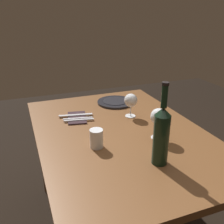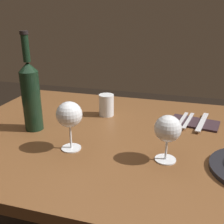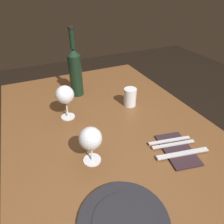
# 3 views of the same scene
# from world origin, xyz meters

# --- Properties ---
(dining_table) EXTENTS (1.30, 0.90, 0.74)m
(dining_table) POSITION_xyz_m (0.00, 0.00, 0.65)
(dining_table) COLOR brown
(dining_table) RESTS_ON ground
(wine_glass_left) EXTENTS (0.09, 0.09, 0.17)m
(wine_glass_left) POSITION_xyz_m (-0.14, -0.15, 0.86)
(wine_glass_left) COLOR white
(wine_glass_left) RESTS_ON dining_table
(wine_glass_right) EXTENTS (0.08, 0.08, 0.15)m
(wine_glass_right) POSITION_xyz_m (0.17, -0.14, 0.84)
(wine_glass_right) COLOR white
(wine_glass_right) RESTS_ON dining_table
(wine_bottle) EXTENTS (0.07, 0.07, 0.37)m
(wine_bottle) POSITION_xyz_m (-0.35, -0.04, 0.88)
(wine_bottle) COLOR black
(wine_bottle) RESTS_ON dining_table
(water_tumbler) EXTENTS (0.07, 0.07, 0.09)m
(water_tumbler) POSITION_xyz_m (-0.12, 0.17, 0.78)
(water_tumbler) COLOR white
(water_tumbler) RESTS_ON dining_table
(dinner_plate) EXTENTS (0.26, 0.26, 0.02)m
(dinner_plate) POSITION_xyz_m (0.43, -0.14, 0.75)
(dinner_plate) COLOR black
(dinner_plate) RESTS_ON dining_table
(folded_napkin) EXTENTS (0.21, 0.14, 0.01)m
(folded_napkin) POSITION_xyz_m (0.26, 0.18, 0.74)
(folded_napkin) COLOR #2D1E23
(folded_napkin) RESTS_ON dining_table
(fork_inner) EXTENTS (0.05, 0.18, 0.00)m
(fork_inner) POSITION_xyz_m (0.23, 0.18, 0.75)
(fork_inner) COLOR silver
(fork_inner) RESTS_ON folded_napkin
(fork_outer) EXTENTS (0.05, 0.18, 0.00)m
(fork_outer) POSITION_xyz_m (0.21, 0.18, 0.75)
(fork_outer) COLOR silver
(fork_outer) RESTS_ON folded_napkin
(table_knife) EXTENTS (0.06, 0.21, 0.00)m
(table_knife) POSITION_xyz_m (0.29, 0.18, 0.75)
(table_knife) COLOR silver
(table_knife) RESTS_ON folded_napkin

